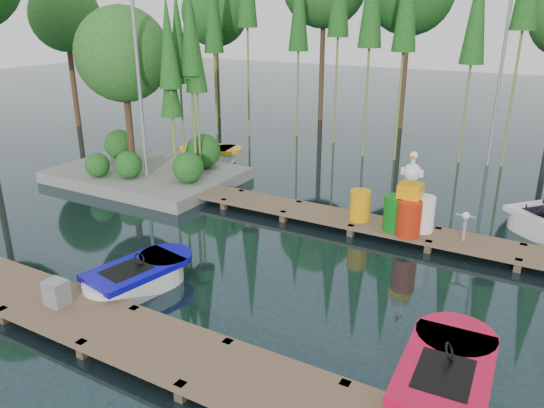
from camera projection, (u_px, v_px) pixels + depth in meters
The scene contains 13 objects.
ground_plane at pixel (245, 248), 13.28m from camera, with size 90.00×90.00×0.00m, color #1E3238.
near_dock at pixel (109, 327), 9.54m from camera, with size 18.00×1.50×0.50m.
far_dock at pixel (323, 215), 14.76m from camera, with size 15.00×1.20×0.50m.
island at pixel (139, 87), 17.81m from camera, with size 6.20×4.20×6.75m.
lamp_island at pixel (137, 56), 16.43m from camera, with size 0.30×0.30×7.25m.
lamp_rear at pixel (504, 50), 18.88m from camera, with size 0.30×0.30×7.25m.
boat_blue at pixel (137, 278), 11.24m from camera, with size 1.62×2.73×0.86m.
boat_red at pixel (445, 381), 8.08m from camera, with size 1.45×2.95×0.97m.
boat_yellow_far at pixel (209, 153), 21.02m from camera, with size 2.75×1.61×1.29m.
utility_cabinet at pixel (56, 293), 10.06m from camera, with size 0.41×0.35×0.50m, color gray.
yellow_barrel at pixel (360, 205), 14.10m from camera, with size 0.55×0.55×0.82m, color #F9A00D.
drum_cluster at pixel (409, 209), 13.27m from camera, with size 1.21×1.11×2.08m.
seagull_post at pixel (465, 221), 12.81m from camera, with size 0.46×0.25×0.74m.
Camera 1 is at (6.63, -10.13, 5.59)m, focal length 35.00 mm.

